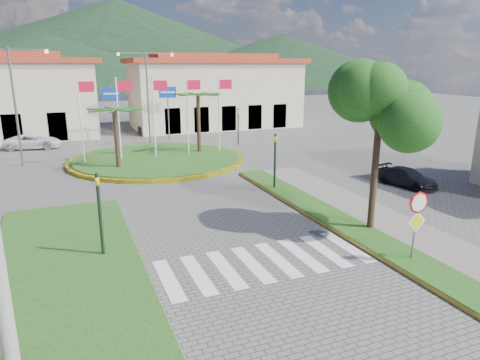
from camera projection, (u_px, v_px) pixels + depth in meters
name	position (u px, v px, depth m)	size (l,w,h in m)	color
ground	(325.00, 323.00, 11.65)	(160.00, 160.00, 0.00)	#625F5D
sidewalk_right	(434.00, 255.00, 15.62)	(4.00, 28.00, 0.15)	gray
verge_right	(409.00, 260.00, 15.17)	(1.60, 28.00, 0.18)	#224614
median_left	(66.00, 268.00, 14.60)	(5.00, 14.00, 0.18)	#224614
crosswalk	(263.00, 262.00, 15.22)	(8.00, 3.00, 0.01)	silver
roundabout_island	(158.00, 159.00, 31.26)	(12.70, 12.70, 6.00)	yellow
stop_sign	(417.00, 215.00, 14.74)	(0.80, 0.11, 2.65)	slate
deciduous_tree	(380.00, 108.00, 16.79)	(3.60, 3.60, 6.80)	black
traffic_light_left	(99.00, 208.00, 15.04)	(0.15, 0.18, 3.20)	black
traffic_light_right	(275.00, 156.00, 23.52)	(0.15, 0.18, 3.20)	black
traffic_light_far	(238.00, 123.00, 37.31)	(0.18, 0.15, 3.20)	black
direction_sign_west	(112.00, 104.00, 37.66)	(1.60, 0.14, 5.20)	slate
direction_sign_east	(168.00, 102.00, 39.50)	(1.60, 0.14, 5.20)	slate
street_lamp_centre	(148.00, 92.00, 37.65)	(4.80, 0.16, 8.00)	slate
street_lamp_west	(15.00, 101.00, 28.62)	(4.80, 0.16, 8.00)	slate
building_right	(215.00, 92.00, 48.25)	(19.08, 9.54, 8.05)	beige
hill_far_mid	(118.00, 42.00, 156.20)	(180.00, 180.00, 30.00)	black
hill_far_east	(283.00, 59.00, 155.61)	(120.00, 120.00, 18.00)	black
hill_near_back	(43.00, 61.00, 122.03)	(110.00, 110.00, 16.00)	black
white_van	(33.00, 142.00, 35.80)	(2.03, 4.41, 1.23)	white
car_dark_a	(61.00, 133.00, 40.34)	(1.53, 3.80, 1.29)	black
car_dark_b	(154.00, 129.00, 43.54)	(1.15, 3.31, 1.09)	black
car_side_right	(407.00, 177.00, 24.71)	(1.47, 3.61, 1.05)	black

